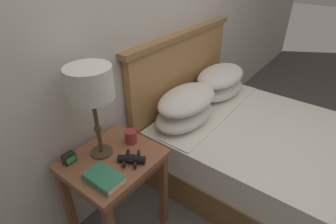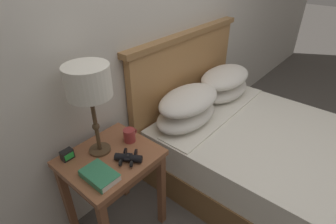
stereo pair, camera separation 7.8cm
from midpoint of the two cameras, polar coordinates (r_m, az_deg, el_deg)
The scene contains 9 objects.
ground_plane at distance 2.25m, azimuth 15.64°, elevation -19.91°, with size 20.00×20.00×0.00m, color #514C47.
wall_back at distance 1.95m, azimuth -3.56°, elevation 19.25°, with size 8.00×0.06×2.60m.
nightstand at distance 1.68m, azimuth -10.85°, elevation -12.03°, with size 0.54×0.47×0.68m.
bed at distance 2.32m, azimuth 19.82°, elevation -7.66°, with size 1.42×1.79×1.16m.
table_lamp at distance 1.43m, azimuth -15.45°, elevation 5.87°, with size 0.24×0.24×0.55m.
book_on_nightstand at distance 1.48m, azimuth -13.22°, elevation -13.35°, with size 0.13×0.20×0.04m.
binoculars_pair at distance 1.55m, azimuth -7.17°, elevation -9.85°, with size 0.16×0.16×0.05m.
coffee_mug at distance 1.69m, azimuth -7.05°, elevation -5.04°, with size 0.10×0.08×0.08m.
alarm_clock at distance 1.64m, azimuth -19.82°, elevation -8.77°, with size 0.07×0.05×0.06m.
Camera 2 is at (-1.36, -0.45, 1.72)m, focal length 28.00 mm.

